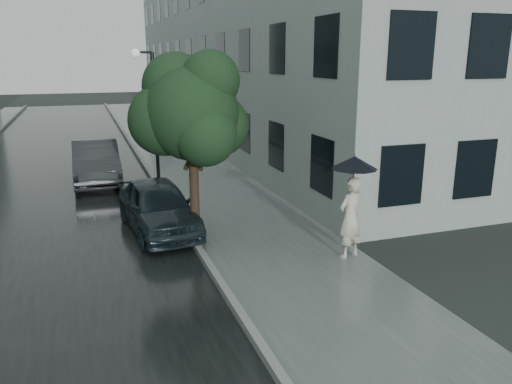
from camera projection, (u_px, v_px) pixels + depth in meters
name	position (u px, v px, depth m)	size (l,w,h in m)	color
ground	(300.00, 281.00, 10.01)	(120.00, 120.00, 0.00)	black
sidewalk	(189.00, 164.00, 21.03)	(3.50, 60.00, 0.01)	slate
kerb_near	(145.00, 165.00, 20.43)	(0.15, 60.00, 0.15)	slate
asphalt_road	(53.00, 173.00, 19.33)	(6.85, 60.00, 0.00)	black
building_near	(249.00, 55.00, 28.36)	(7.02, 36.00, 9.00)	gray
pedestrian	(350.00, 218.00, 11.00)	(0.67, 0.44, 1.84)	#BBB4A4
umbrella	(354.00, 163.00, 10.64)	(1.06, 1.06, 1.43)	black
street_tree	(191.00, 112.00, 11.55)	(2.86, 2.60, 4.53)	#332619
lamp_post	(150.00, 108.00, 17.00)	(0.85, 0.35, 4.63)	black
car_near	(158.00, 206.00, 12.78)	(1.56, 3.87, 1.32)	black
car_far	(96.00, 162.00, 17.87)	(1.55, 4.44, 1.46)	#232528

